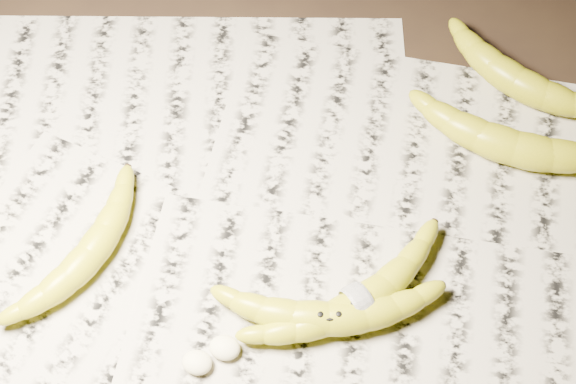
% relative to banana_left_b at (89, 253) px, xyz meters
% --- Properties ---
extents(ground, '(3.00, 3.00, 0.00)m').
position_rel_banana_left_b_xyz_m(ground, '(0.18, 0.06, -0.03)').
color(ground, black).
rests_on(ground, ground).
extents(newspaper_patch, '(0.90, 0.70, 0.01)m').
position_rel_banana_left_b_xyz_m(newspaper_patch, '(0.20, 0.03, -0.02)').
color(newspaper_patch, '#AAA492').
rests_on(newspaper_patch, ground).
extents(banana_left_b, '(0.11, 0.19, 0.03)m').
position_rel_banana_left_b_xyz_m(banana_left_b, '(0.00, 0.00, 0.00)').
color(banana_left_b, '#B4AA16').
rests_on(banana_left_b, newspaper_patch).
extents(banana_center, '(0.21, 0.10, 0.04)m').
position_rel_banana_left_b_xyz_m(banana_center, '(0.25, -0.02, 0.00)').
color(banana_center, '#B4AA16').
rests_on(banana_center, newspaper_patch).
extents(banana_taped, '(0.19, 0.18, 0.03)m').
position_rel_banana_left_b_xyz_m(banana_taped, '(0.28, 0.00, 0.00)').
color(banana_taped, '#B4AA16').
rests_on(banana_taped, newspaper_patch).
extents(banana_upper_a, '(0.22, 0.09, 0.04)m').
position_rel_banana_left_b_xyz_m(banana_upper_a, '(0.42, 0.22, 0.00)').
color(banana_upper_a, '#B4AA16').
rests_on(banana_upper_a, newspaper_patch).
extents(banana_upper_b, '(0.20, 0.14, 0.04)m').
position_rel_banana_left_b_xyz_m(banana_upper_b, '(0.41, 0.32, 0.00)').
color(banana_upper_b, '#B4AA16').
rests_on(banana_upper_b, newspaper_patch).
extents(measuring_tape, '(0.03, 0.03, 0.04)m').
position_rel_banana_left_b_xyz_m(measuring_tape, '(0.28, 0.00, 0.00)').
color(measuring_tape, white).
rests_on(measuring_tape, newspaper_patch).
extents(flesh_chunk_b, '(0.03, 0.02, 0.02)m').
position_rel_banana_left_b_xyz_m(flesh_chunk_b, '(0.14, -0.08, -0.01)').
color(flesh_chunk_b, '#FFF4C5').
rests_on(flesh_chunk_b, newspaper_patch).
extents(flesh_chunk_c, '(0.03, 0.03, 0.02)m').
position_rel_banana_left_b_xyz_m(flesh_chunk_c, '(0.16, -0.06, -0.01)').
color(flesh_chunk_c, '#FFF4C5').
rests_on(flesh_chunk_c, newspaper_patch).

